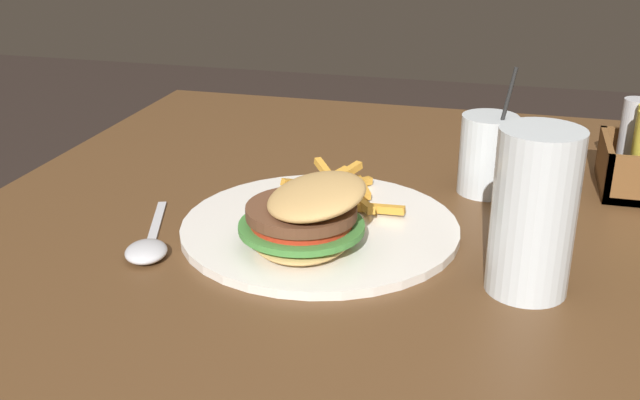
# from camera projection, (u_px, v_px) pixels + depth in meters

# --- Properties ---
(dining_table) EXTENTS (1.26, 1.28, 0.75)m
(dining_table) POSITION_uv_depth(u_px,v_px,m) (490.00, 389.00, 0.79)
(dining_table) COLOR brown
(dining_table) RESTS_ON ground_plane
(meal_plate_near) EXTENTS (0.32, 0.32, 0.09)m
(meal_plate_near) POSITION_uv_depth(u_px,v_px,m) (315.00, 220.00, 0.82)
(meal_plate_near) COLOR white
(meal_plate_near) RESTS_ON dining_table
(beer_glass) EXTENTS (0.08, 0.08, 0.16)m
(beer_glass) POSITION_uv_depth(u_px,v_px,m) (533.00, 219.00, 0.70)
(beer_glass) COLOR silver
(beer_glass) RESTS_ON dining_table
(juice_glass) EXTENTS (0.07, 0.07, 0.17)m
(juice_glass) POSITION_uv_depth(u_px,v_px,m) (487.00, 157.00, 0.95)
(juice_glass) COLOR silver
(juice_glass) RESTS_ON dining_table
(spoon) EXTENTS (0.17, 0.08, 0.02)m
(spoon) POSITION_uv_depth(u_px,v_px,m) (147.00, 249.00, 0.79)
(spoon) COLOR silver
(spoon) RESTS_ON dining_table
(condiment_caddy) EXTENTS (0.13, 0.09, 0.11)m
(condiment_caddy) POSITION_uv_depth(u_px,v_px,m) (639.00, 158.00, 0.95)
(condiment_caddy) COLOR brown
(condiment_caddy) RESTS_ON dining_table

